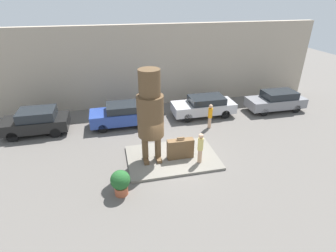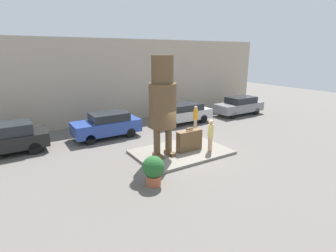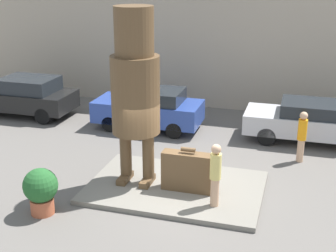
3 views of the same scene
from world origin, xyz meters
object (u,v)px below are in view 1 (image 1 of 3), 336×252
(statue_figure, at_px, (150,110))
(parked_car_grey, at_px, (276,100))
(parked_car_black, at_px, (36,121))
(planter_pot, at_px, (120,182))
(worker_hivis, at_px, (210,115))
(giant_suitcase, at_px, (180,149))
(tourist, at_px, (200,147))
(parked_car_silver, at_px, (204,106))
(parked_car_blue, at_px, (122,114))

(statue_figure, height_order, parked_car_grey, statue_figure)
(statue_figure, bearing_deg, parked_car_black, 143.89)
(planter_pot, distance_m, worker_hivis, 8.24)
(planter_pot, bearing_deg, parked_car_black, 124.47)
(statue_figure, bearing_deg, parked_car_grey, 24.18)
(giant_suitcase, xyz_separation_m, parked_car_black, (-8.22, 5.03, 0.16))
(parked_car_black, bearing_deg, worker_hivis, 170.92)
(giant_suitcase, height_order, parked_car_grey, parked_car_grey)
(giant_suitcase, height_order, parked_car_black, parked_car_black)
(tourist, relative_size, planter_pot, 1.38)
(tourist, distance_m, parked_car_grey, 9.85)
(parked_car_black, bearing_deg, giant_suitcase, 148.53)
(giant_suitcase, bearing_deg, parked_car_black, 148.53)
(parked_car_black, relative_size, parked_car_silver, 0.88)
(statue_figure, bearing_deg, parked_car_silver, 46.51)
(giant_suitcase, bearing_deg, tourist, -36.54)
(parked_car_blue, distance_m, worker_hivis, 5.97)
(planter_pot, height_order, worker_hivis, worker_hivis)
(giant_suitcase, xyz_separation_m, worker_hivis, (2.95, 3.25, 0.23))
(parked_car_silver, bearing_deg, parked_car_grey, 177.04)
(planter_pot, bearing_deg, statue_figure, 51.28)
(parked_car_black, distance_m, parked_car_blue, 5.44)
(worker_hivis, bearing_deg, parked_car_silver, 81.66)
(parked_car_silver, height_order, worker_hivis, worker_hivis)
(parked_car_silver, relative_size, worker_hivis, 2.69)
(giant_suitcase, relative_size, planter_pot, 1.16)
(parked_car_blue, xyz_separation_m, parked_car_silver, (6.02, 0.29, -0.03))
(statue_figure, relative_size, parked_car_blue, 1.20)
(statue_figure, relative_size, tourist, 2.89)
(tourist, xyz_separation_m, parked_car_blue, (-3.67, 5.57, -0.25))
(parked_car_blue, xyz_separation_m, planter_pot, (-0.56, -6.99, -0.14))
(parked_car_black, xyz_separation_m, parked_car_blue, (5.44, -0.12, -0.03))
(worker_hivis, bearing_deg, statue_figure, -145.54)
(statue_figure, distance_m, planter_pot, 3.71)
(tourist, relative_size, parked_car_silver, 0.38)
(tourist, relative_size, worker_hivis, 1.01)
(statue_figure, distance_m, worker_hivis, 5.85)
(statue_figure, xyz_separation_m, parked_car_blue, (-1.24, 4.75, -2.21))
(parked_car_silver, relative_size, parked_car_grey, 1.04)
(giant_suitcase, distance_m, parked_car_black, 9.64)
(planter_pot, xyz_separation_m, worker_hivis, (6.29, 5.32, 0.24))
(parked_car_blue, bearing_deg, parked_car_silver, -177.25)
(parked_car_blue, bearing_deg, parked_car_black, -1.25)
(statue_figure, height_order, parked_car_black, statue_figure)
(planter_pot, bearing_deg, parked_car_grey, 29.47)
(statue_figure, relative_size, worker_hivis, 2.92)
(parked_car_silver, xyz_separation_m, worker_hivis, (-0.29, -1.96, 0.13))
(parked_car_grey, bearing_deg, giant_suitcase, 28.55)
(parked_car_grey, distance_m, worker_hivis, 6.29)
(parked_car_silver, height_order, parked_car_grey, parked_car_grey)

